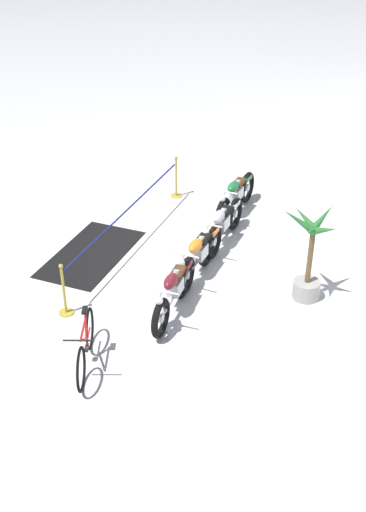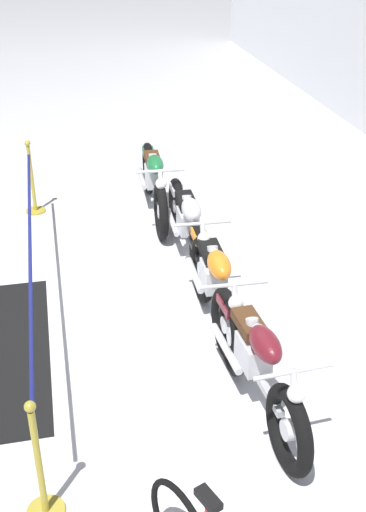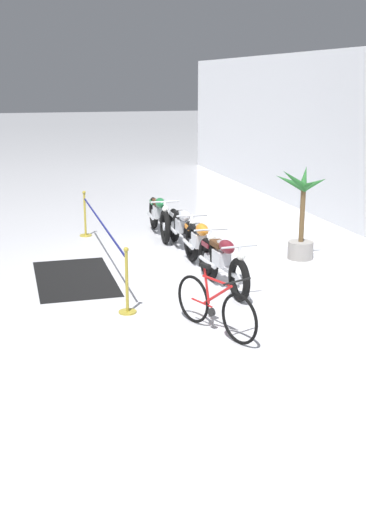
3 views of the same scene
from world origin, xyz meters
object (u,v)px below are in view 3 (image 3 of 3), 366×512
motorcycle_green_0 (159,215)px  bicycle (215,307)px  stanchion_mid_left (127,291)px  potted_palm_left_of_row (301,219)px  floor_banner (75,278)px  stanchion_far_left (94,222)px  motorcycle_orange_2 (200,244)px  motorcycle_maroon_3 (223,262)px  motorcycle_silver_1 (183,229)px

motorcycle_green_0 → bicycle: 5.97m
motorcycle_green_0 → stanchion_mid_left: stanchion_mid_left is taller
bicycle → potted_palm_left_of_row: potted_palm_left_of_row is taller
bicycle → floor_banner: size_ratio=0.64×
potted_palm_left_of_row → stanchion_far_left: 4.23m
potted_palm_left_of_row → floor_banner: potted_palm_left_of_row is taller
bicycle → stanchion_far_left: stanchion_far_left is taller
motorcycle_green_0 → motorcycle_orange_2: size_ratio=0.99×
motorcycle_maroon_3 → stanchion_far_left: stanchion_far_left is taller
potted_palm_left_of_row → stanchion_far_left: potted_palm_left_of_row is taller
motorcycle_maroon_3 → floor_banner: (-1.23, -2.41, -0.46)m
motorcycle_orange_2 → motorcycle_maroon_3: size_ratio=1.07×
motorcycle_orange_2 → stanchion_far_left: 2.45m
motorcycle_green_0 → stanchion_mid_left: 5.10m
motorcycle_maroon_3 → potted_palm_left_of_row: (-1.36, 2.10, 0.35)m
motorcycle_silver_1 → motorcycle_maroon_3: size_ratio=1.11×
potted_palm_left_of_row → stanchion_far_left: size_ratio=0.36×
stanchion_mid_left → motorcycle_orange_2: bearing=139.2°
stanchion_mid_left → floor_banner: stanchion_mid_left is taller
bicycle → stanchion_far_left: 4.97m
potted_palm_left_of_row → stanchion_mid_left: (2.14, -3.92, -0.45)m
motorcycle_green_0 → floor_banner: bearing=-38.7°
motorcycle_green_0 → motorcycle_orange_2: motorcycle_green_0 is taller
motorcycle_maroon_3 → floor_banner: size_ratio=0.85×
motorcycle_silver_1 → motorcycle_orange_2: (1.29, -0.02, 0.01)m
motorcycle_orange_2 → potted_palm_left_of_row: bearing=91.9°
motorcycle_orange_2 → bicycle: bearing=-12.9°
bicycle → potted_palm_left_of_row: size_ratio=0.86×
stanchion_far_left → stanchion_mid_left: bearing=0.0°
potted_palm_left_of_row → stanchion_mid_left: bearing=-61.3°
potted_palm_left_of_row → stanchion_mid_left: potted_palm_left_of_row is taller
motorcycle_maroon_3 → potted_palm_left_of_row: potted_palm_left_of_row is taller
motorcycle_orange_2 → potted_palm_left_of_row: (-0.07, 2.13, 0.34)m
motorcycle_orange_2 → motorcycle_silver_1: bearing=179.3°
bicycle → potted_palm_left_of_row: (-3.25, 2.86, 0.42)m
stanchion_far_left → floor_banner: (1.72, -0.60, -0.65)m
potted_palm_left_of_row → stanchion_far_left: bearing=-112.1°
motorcycle_silver_1 → stanchion_mid_left: bearing=-28.2°
motorcycle_green_0 → motorcycle_maroon_3: size_ratio=1.06×
motorcycle_orange_2 → motorcycle_maroon_3: 1.29m
bicycle → stanchion_mid_left: stanchion_mid_left is taller
bicycle → stanchion_mid_left: (-1.11, -1.06, -0.03)m
motorcycle_silver_1 → stanchion_far_left: bearing=-101.6°
stanchion_far_left → motorcycle_maroon_3: bearing=31.5°
motorcycle_silver_1 → potted_palm_left_of_row: 2.46m
motorcycle_maroon_3 → motorcycle_orange_2: bearing=-179.0°
motorcycle_maroon_3 → bicycle: bearing=-21.7°
bicycle → potted_palm_left_of_row: 4.35m
motorcycle_orange_2 → motorcycle_green_0: bearing=-177.0°
motorcycle_maroon_3 → bicycle: bicycle is taller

